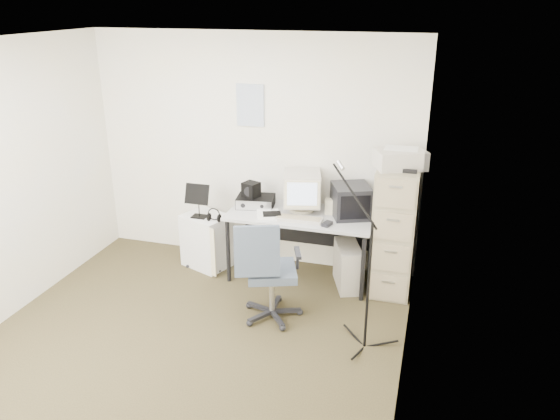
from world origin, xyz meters
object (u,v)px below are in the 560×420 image
(desk, at_px, (301,246))
(filing_cabinet, at_px, (394,230))
(office_chair, at_px, (272,270))
(side_cart, at_px, (207,240))

(desk, bearing_deg, filing_cabinet, 1.81)
(office_chair, bearing_deg, side_cart, 120.56)
(filing_cabinet, xyz_separation_m, desk, (-0.95, -0.03, -0.29))
(desk, bearing_deg, office_chair, -94.32)
(filing_cabinet, height_order, office_chair, filing_cabinet)
(desk, distance_m, side_cart, 1.07)
(side_cart, bearing_deg, desk, 22.22)
(filing_cabinet, bearing_deg, desk, -178.19)
(desk, relative_size, side_cart, 2.53)
(office_chair, height_order, side_cart, office_chair)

